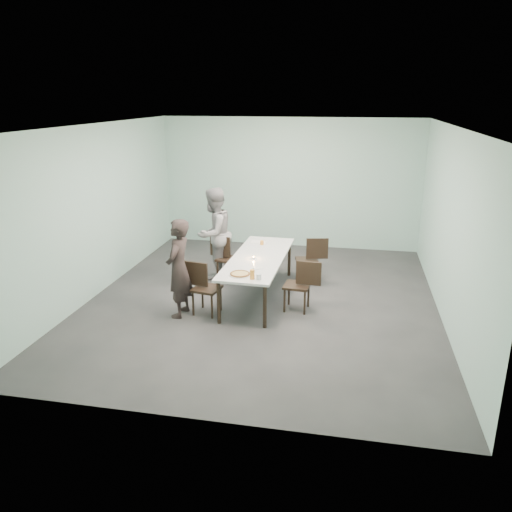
% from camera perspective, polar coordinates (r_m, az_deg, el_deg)
% --- Properties ---
extents(ground, '(7.00, 7.00, 0.00)m').
position_cam_1_polar(ground, '(8.87, 0.70, -5.06)').
color(ground, '#333335').
rests_on(ground, ground).
extents(room_shell, '(6.02, 7.02, 3.01)m').
position_cam_1_polar(room_shell, '(8.29, 0.76, 7.93)').
color(room_shell, '#A9D5CA').
rests_on(room_shell, ground).
extents(table, '(0.96, 2.62, 0.75)m').
position_cam_1_polar(table, '(8.79, 0.25, -0.45)').
color(table, white).
rests_on(table, ground).
extents(chair_near_left, '(0.64, 0.48, 0.87)m').
position_cam_1_polar(chair_near_left, '(8.26, -6.18, -3.21)').
color(chair_near_left, black).
rests_on(chair_near_left, ground).
extents(chair_far_left, '(0.64, 0.50, 0.87)m').
position_cam_1_polar(chair_far_left, '(9.70, -3.52, 0.11)').
color(chair_far_left, black).
rests_on(chair_far_left, ground).
extents(chair_near_right, '(0.63, 0.46, 0.87)m').
position_cam_1_polar(chair_near_right, '(8.33, 5.26, -2.99)').
color(chair_near_right, black).
rests_on(chair_near_right, ground).
extents(chair_far_right, '(0.65, 0.50, 0.87)m').
position_cam_1_polar(chair_far_right, '(9.63, 6.33, -0.11)').
color(chair_far_right, black).
rests_on(chair_far_right, ground).
extents(diner_near, '(0.41, 0.61, 1.62)m').
position_cam_1_polar(diner_near, '(8.11, -8.82, -1.40)').
color(diner_near, black).
rests_on(diner_near, ground).
extents(diner_far, '(0.95, 1.06, 1.79)m').
position_cam_1_polar(diner_far, '(9.75, -4.83, 2.57)').
color(diner_far, gray).
rests_on(diner_far, ground).
extents(pizza, '(0.34, 0.34, 0.04)m').
position_cam_1_polar(pizza, '(7.89, -1.85, -2.07)').
color(pizza, white).
rests_on(pizza, table).
extents(side_plate, '(0.18, 0.18, 0.01)m').
position_cam_1_polar(side_plate, '(8.22, 0.18, -1.32)').
color(side_plate, white).
rests_on(side_plate, table).
extents(beer_glass, '(0.08, 0.08, 0.15)m').
position_cam_1_polar(beer_glass, '(7.70, -0.43, -2.12)').
color(beer_glass, orange).
rests_on(beer_glass, table).
extents(water_tumbler, '(0.08, 0.08, 0.09)m').
position_cam_1_polar(water_tumbler, '(7.69, 0.32, -2.39)').
color(water_tumbler, silver).
rests_on(water_tumbler, table).
extents(tealight, '(0.06, 0.06, 0.05)m').
position_cam_1_polar(tealight, '(8.66, -0.28, -0.21)').
color(tealight, silver).
rests_on(tealight, table).
extents(amber_tumbler, '(0.07, 0.07, 0.08)m').
position_cam_1_polar(amber_tumbler, '(9.48, 0.68, 1.54)').
color(amber_tumbler, orange).
rests_on(amber_tumbler, table).
extents(menu, '(0.31, 0.23, 0.01)m').
position_cam_1_polar(menu, '(9.66, 0.29, 1.61)').
color(menu, silver).
rests_on(menu, table).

